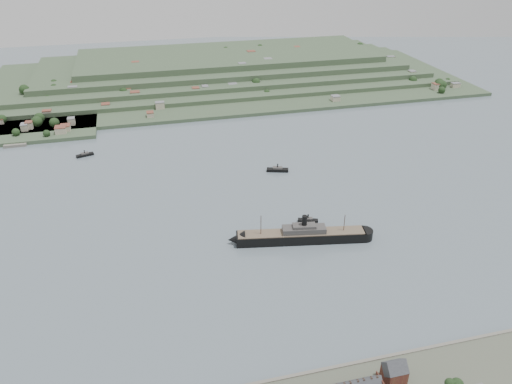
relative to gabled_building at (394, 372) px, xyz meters
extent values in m
plane|color=slate|center=(-27.50, 164.00, -8.19)|extent=(1400.00, 1400.00, 0.00)
cube|color=slate|center=(-27.50, 15.00, -6.89)|extent=(220.00, 2.00, 2.60)
cube|color=#4F221C|center=(-10.00, -4.00, 1.81)|extent=(0.50, 8.40, 3.00)
cube|color=#2E2119|center=(-21.00, -4.00, 3.21)|extent=(0.90, 1.40, 3.20)
cube|color=#2E2119|center=(-15.50, -4.00, 3.21)|extent=(0.90, 1.40, 3.20)
cube|color=#4F221C|center=(0.00, 0.00, -1.69)|extent=(10.00, 10.00, 9.00)
cube|color=#33343A|center=(0.00, 0.00, 2.81)|extent=(10.40, 10.18, 10.18)
cube|color=#3C5237|center=(-27.50, 524.00, -6.19)|extent=(760.00, 260.00, 4.00)
cube|color=#3C5237|center=(-7.50, 549.00, -1.69)|extent=(680.00, 220.00, 5.00)
cube|color=#3C5237|center=(7.50, 564.00, 3.81)|extent=(600.00, 200.00, 6.00)
cube|color=#3C5237|center=(22.50, 579.00, 10.31)|extent=(520.00, 180.00, 7.00)
cube|color=#3C5237|center=(37.50, 594.00, 17.81)|extent=(440.00, 160.00, 8.00)
cube|color=#3C5237|center=(-227.50, 414.00, -6.19)|extent=(150.00, 90.00, 4.00)
cube|color=slate|center=(-232.50, 372.00, -6.79)|extent=(22.00, 14.00, 2.80)
cube|color=black|center=(-3.67, 131.67, -4.57)|extent=(93.71, 28.47, 7.23)
cone|color=black|center=(-49.44, 139.80, -4.57)|extent=(14.37, 14.37, 12.40)
cylinder|color=black|center=(42.10, 123.54, -4.57)|extent=(12.40, 12.40, 7.23)
cube|color=brown|center=(-3.67, 131.67, -0.64)|extent=(91.49, 27.09, 0.62)
cube|color=#413E3C|center=(-1.64, 131.31, 1.63)|extent=(32.14, 14.58, 4.13)
cube|color=#413E3C|center=(-1.64, 131.31, 4.42)|extent=(17.54, 10.01, 2.58)
cylinder|color=black|center=(-1.64, 131.31, 8.34)|extent=(3.72, 3.72, 9.30)
cylinder|color=#3F291D|center=(-32.15, 136.73, 6.28)|extent=(0.52, 0.52, 16.53)
cylinder|color=#3F291D|center=(26.84, 126.25, 5.24)|extent=(0.52, 0.52, 14.46)
cube|color=black|center=(10.04, 154.78, -6.96)|extent=(15.87, 8.90, 2.46)
cube|color=#413E3C|center=(10.04, 154.78, -5.11)|extent=(7.61, 5.36, 1.85)
cylinder|color=black|center=(10.04, 154.78, -3.06)|extent=(1.03, 1.03, 3.59)
cube|color=black|center=(-161.89, 325.50, -7.07)|extent=(17.32, 9.37, 2.23)
cube|color=#413E3C|center=(-161.89, 325.50, -5.40)|extent=(8.27, 5.77, 1.67)
cylinder|color=black|center=(-161.89, 325.50, -3.55)|extent=(0.93, 0.93, 3.25)
cube|color=black|center=(12.64, 245.90, -6.86)|extent=(20.66, 11.10, 2.66)
cube|color=#413E3C|center=(12.64, 245.90, -4.87)|extent=(9.86, 6.85, 1.99)
cylinder|color=black|center=(12.64, 245.90, -2.65)|extent=(1.11, 1.11, 3.87)
sphere|color=black|center=(24.81, -14.96, 0.98)|extent=(6.27, 6.27, 6.27)
camera|label=1|loc=(-109.07, -151.37, 195.41)|focal=35.00mm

